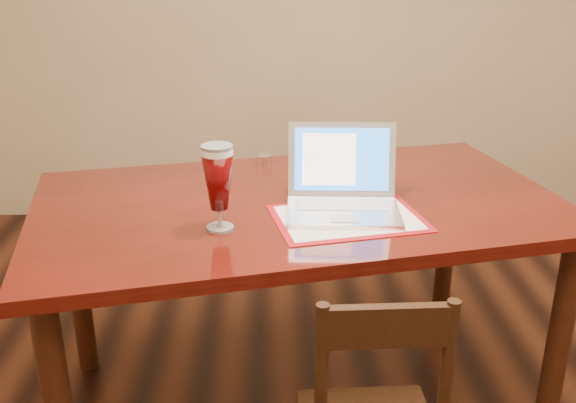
{
  "coord_description": "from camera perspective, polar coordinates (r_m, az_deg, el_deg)",
  "views": [
    {
      "loc": [
        -0.39,
        -1.46,
        1.64
      ],
      "look_at": [
        -0.33,
        0.63,
        0.81
      ],
      "focal_mm": 40.0,
      "sensor_mm": 36.0,
      "label": 1
    }
  ],
  "objects": [
    {
      "name": "dining_table",
      "position": [
        2.23,
        0.97,
        -2.12
      ],
      "size": [
        1.95,
        1.35,
        1.1
      ],
      "rotation": [
        0.0,
        0.0,
        0.21
      ],
      "color": "#54100B",
      "rests_on": "ground"
    }
  ]
}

